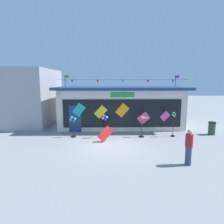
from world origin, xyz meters
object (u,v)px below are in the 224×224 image
at_px(person_near_camera, 189,147).
at_px(display_kite_on_ground, 105,134).
at_px(trash_bin, 212,128).
at_px(kite_shop_building, 120,106).
at_px(wind_spinner_left, 105,122).
at_px(wind_spinner_far_left, 73,123).
at_px(wind_spinner_center_right, 174,120).
at_px(wind_spinner_center_left, 144,124).

bearing_deg(person_near_camera, display_kite_on_ground, 102.73).
bearing_deg(display_kite_on_ground, trash_bin, 11.50).
xyz_separation_m(kite_shop_building, wind_spinner_left, (-1.28, -3.82, -0.63)).
bearing_deg(wind_spinner_far_left, display_kite_on_ground, -26.16).
height_order(wind_spinner_left, display_kite_on_ground, wind_spinner_left).
height_order(wind_spinner_left, trash_bin, wind_spinner_left).
height_order(kite_shop_building, trash_bin, kite_shop_building).
height_order(kite_shop_building, wind_spinner_far_left, kite_shop_building).
bearing_deg(person_near_camera, wind_spinner_center_right, 45.64).
height_order(wind_spinner_center_left, person_near_camera, person_near_camera).
distance_m(wind_spinner_far_left, wind_spinner_left, 2.18).
relative_size(kite_shop_building, wind_spinner_left, 6.35).
relative_size(wind_spinner_far_left, trash_bin, 1.58).
relative_size(wind_spinner_center_left, trash_bin, 1.54).
distance_m(person_near_camera, display_kite_on_ground, 5.27).
bearing_deg(kite_shop_building, wind_spinner_center_left, -69.54).
relative_size(wind_spinner_center_right, person_near_camera, 1.04).
bearing_deg(wind_spinner_center_right, display_kite_on_ground, -166.64).
xyz_separation_m(wind_spinner_far_left, wind_spinner_center_left, (4.84, -0.05, -0.05)).
bearing_deg(kite_shop_building, display_kite_on_ground, -104.73).
bearing_deg(kite_shop_building, wind_spinner_center_right, -46.60).
relative_size(kite_shop_building, person_near_camera, 6.10).
relative_size(kite_shop_building, wind_spinner_center_left, 7.15).
distance_m(trash_bin, display_kite_on_ground, 7.78).
relative_size(wind_spinner_center_right, display_kite_on_ground, 1.81).
bearing_deg(kite_shop_building, wind_spinner_far_left, -133.37).
distance_m(wind_spinner_left, person_near_camera, 5.95).
relative_size(kite_shop_building, wind_spinner_center_right, 5.87).
height_order(kite_shop_building, wind_spinner_left, kite_shop_building).
relative_size(wind_spinner_center_right, trash_bin, 1.87).
bearing_deg(wind_spinner_left, display_kite_on_ground, -87.68).
distance_m(kite_shop_building, person_near_camera, 8.77).
distance_m(wind_spinner_center_left, person_near_camera, 4.78).
xyz_separation_m(person_near_camera, trash_bin, (3.79, 5.14, -0.38)).
xyz_separation_m(trash_bin, display_kite_on_ground, (-7.63, -1.55, 0.04)).
bearing_deg(display_kite_on_ground, person_near_camera, -43.14).
height_order(trash_bin, display_kite_on_ground, display_kite_on_ground).
height_order(wind_spinner_center_left, wind_spinner_center_right, wind_spinner_center_right).
distance_m(kite_shop_building, wind_spinner_far_left, 5.08).
bearing_deg(person_near_camera, kite_shop_building, 73.10).
height_order(wind_spinner_left, wind_spinner_center_left, wind_spinner_left).
xyz_separation_m(kite_shop_building, wind_spinner_center_right, (3.43, -3.63, -0.56)).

